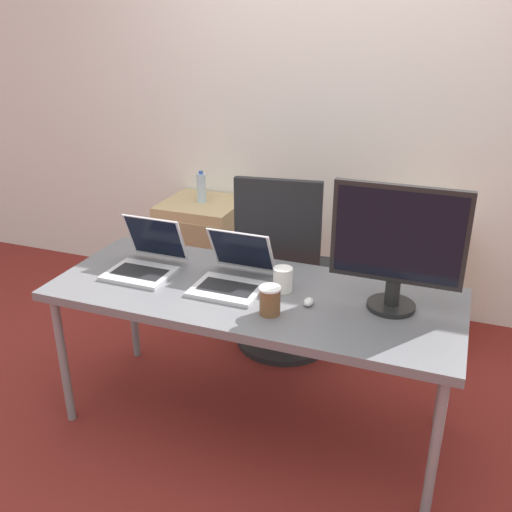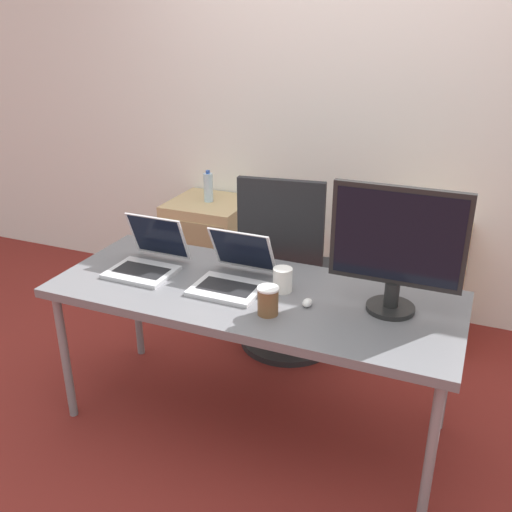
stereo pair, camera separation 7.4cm
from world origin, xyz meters
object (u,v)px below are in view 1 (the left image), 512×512
at_px(office_chair, 283,286).
at_px(mouse, 309,302).
at_px(laptop_left, 145,261).
at_px(coffee_cup_brown, 270,301).
at_px(cabinet_left, 204,249).
at_px(monitor, 397,245).
at_px(cabinet_right, 413,281).
at_px(water_bottle, 201,188).
at_px(laptop_right, 232,276).
at_px(coffee_cup_white, 283,279).

distance_m(office_chair, mouse, 0.86).
relative_size(laptop_left, coffee_cup_brown, 2.76).
distance_m(cabinet_left, monitor, 1.87).
relative_size(cabinet_right, coffee_cup_brown, 5.70).
relative_size(cabinet_left, laptop_left, 2.06).
bearing_deg(office_chair, water_bottle, 146.91).
bearing_deg(monitor, laptop_right, -176.60).
distance_m(cabinet_left, laptop_left, 1.23).
relative_size(laptop_left, monitor, 0.62).
xyz_separation_m(cabinet_right, water_bottle, (-1.38, 0.00, 0.43)).
bearing_deg(cabinet_left, mouse, -48.09).
bearing_deg(coffee_cup_brown, laptop_left, 165.10).
bearing_deg(water_bottle, laptop_right, -58.33).
bearing_deg(mouse, monitor, 17.15).
bearing_deg(coffee_cup_brown, monitor, 26.45).
distance_m(laptop_right, monitor, 0.73).
relative_size(cabinet_right, laptop_right, 1.93).
relative_size(water_bottle, laptop_right, 0.59).
height_order(office_chair, coffee_cup_brown, office_chair).
xyz_separation_m(cabinet_left, coffee_cup_brown, (0.93, -1.30, 0.43)).
bearing_deg(cabinet_left, laptop_left, -77.18).
height_order(water_bottle, coffee_cup_brown, water_bottle).
distance_m(office_chair, coffee_cup_white, 0.75).
height_order(water_bottle, monitor, monitor).
height_order(water_bottle, mouse, water_bottle).
xyz_separation_m(cabinet_left, water_bottle, (-0.00, 0.00, 0.43)).
height_order(laptop_left, coffee_cup_brown, laptop_left).
distance_m(laptop_left, mouse, 0.81).
distance_m(office_chair, laptop_left, 0.88).
bearing_deg(monitor, coffee_cup_brown, -153.55).
bearing_deg(monitor, water_bottle, 141.89).
bearing_deg(cabinet_left, cabinet_right, 0.00).
height_order(cabinet_right, coffee_cup_white, coffee_cup_white).
distance_m(cabinet_left, water_bottle, 0.43).
distance_m(cabinet_left, coffee_cup_white, 1.48).
bearing_deg(monitor, coffee_cup_white, -179.11).
relative_size(cabinet_left, coffee_cup_brown, 5.70).
height_order(cabinet_right, monitor, monitor).
distance_m(office_chair, cabinet_left, 0.86).
bearing_deg(mouse, coffee_cup_brown, -135.54).
bearing_deg(mouse, office_chair, 115.58).
height_order(monitor, mouse, monitor).
bearing_deg(coffee_cup_brown, coffee_cup_white, 94.62).
xyz_separation_m(office_chair, water_bottle, (-0.72, 0.47, 0.37)).
height_order(water_bottle, laptop_right, laptop_right).
distance_m(cabinet_right, laptop_right, 1.38).
distance_m(laptop_left, coffee_cup_white, 0.66).
xyz_separation_m(laptop_right, monitor, (0.69, 0.04, 0.23)).
height_order(laptop_right, mouse, laptop_right).
xyz_separation_m(cabinet_left, coffee_cup_white, (0.92, -1.09, 0.42)).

